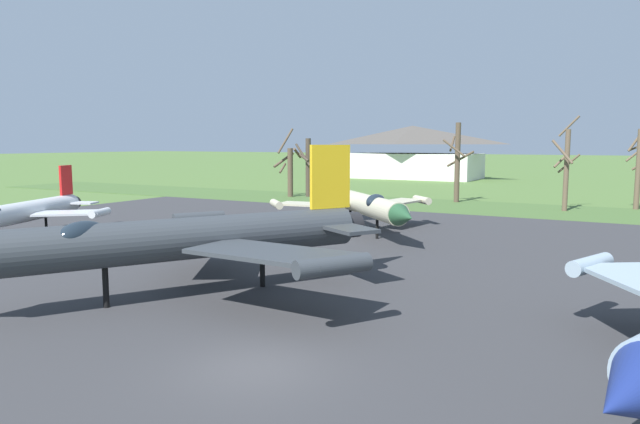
{
  "coord_description": "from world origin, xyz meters",
  "views": [
    {
      "loc": [
        8.93,
        -12.55,
        6.21
      ],
      "look_at": [
        -4.79,
        12.37,
        2.78
      ],
      "focal_mm": 32.43,
      "sensor_mm": 36.0,
      "label": 1
    }
  ],
  "objects_px": {
    "jet_fighter_rear_left": "(364,204)",
    "jet_fighter_rear_right": "(187,237)",
    "visitor_building": "(412,152)",
    "jet_fighter_rear_center": "(20,212)"
  },
  "relations": [
    {
      "from": "jet_fighter_rear_left",
      "to": "jet_fighter_rear_right",
      "type": "height_order",
      "value": "jet_fighter_rear_right"
    },
    {
      "from": "jet_fighter_rear_left",
      "to": "visitor_building",
      "type": "bearing_deg",
      "value": 106.96
    },
    {
      "from": "jet_fighter_rear_left",
      "to": "jet_fighter_rear_right",
      "type": "relative_size",
      "value": 0.8
    },
    {
      "from": "jet_fighter_rear_left",
      "to": "jet_fighter_rear_right",
      "type": "distance_m",
      "value": 18.4
    },
    {
      "from": "jet_fighter_rear_right",
      "to": "visitor_building",
      "type": "bearing_deg",
      "value": 103.61
    },
    {
      "from": "jet_fighter_rear_center",
      "to": "jet_fighter_rear_right",
      "type": "height_order",
      "value": "jet_fighter_rear_right"
    },
    {
      "from": "jet_fighter_rear_left",
      "to": "visitor_building",
      "type": "height_order",
      "value": "visitor_building"
    },
    {
      "from": "jet_fighter_rear_right",
      "to": "jet_fighter_rear_left",
      "type": "bearing_deg",
      "value": 91.96
    },
    {
      "from": "jet_fighter_rear_right",
      "to": "visitor_building",
      "type": "height_order",
      "value": "visitor_building"
    },
    {
      "from": "jet_fighter_rear_center",
      "to": "visitor_building",
      "type": "xyz_separation_m",
      "value": [
        -1.14,
        74.23,
        2.67
      ]
    }
  ]
}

